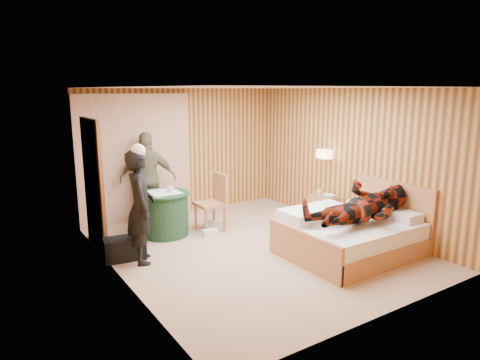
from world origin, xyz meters
TOP-DOWN VIEW (x-y plane):
  - floor at (0.00, 0.00)m, footprint 4.20×5.00m
  - ceiling at (0.00, 0.00)m, footprint 4.20×5.00m
  - wall_back at (0.00, 2.50)m, footprint 4.20×0.02m
  - wall_left at (-2.10, 0.00)m, footprint 0.02×5.00m
  - wall_right at (2.10, 0.00)m, footprint 0.02×5.00m
  - curtain at (-1.00, 2.43)m, footprint 2.20×0.08m
  - doorway at (-2.06, 1.40)m, footprint 0.06×0.90m
  - wall_lamp at (1.92, 0.45)m, footprint 0.26×0.24m
  - bed at (1.13, -0.99)m, footprint 1.95×1.50m
  - nightstand at (1.88, 0.39)m, footprint 0.39×0.53m
  - round_table at (-0.91, 1.35)m, footprint 0.86×0.86m
  - chair_far at (-0.91, 2.03)m, footprint 0.43×0.43m
  - chair_near at (-0.07, 1.10)m, footprint 0.47×0.47m
  - duffel_bag at (-1.85, 0.65)m, footprint 0.64×0.41m
  - sneaker_left at (-0.02, 1.27)m, footprint 0.31×0.22m
  - sneaker_right at (-0.28, 0.87)m, footprint 0.28×0.13m
  - woman_standing at (-1.65, 0.44)m, footprint 0.55×0.69m
  - man_at_table at (-0.91, 2.07)m, footprint 1.09×0.77m
  - man_on_bed at (1.15, -1.21)m, footprint 0.86×0.67m
  - book_lower at (1.88, 0.34)m, footprint 0.21×0.25m
  - book_upper at (1.88, 0.34)m, footprint 0.23×0.27m
  - cup_nightstand at (1.88, 0.52)m, footprint 0.13×0.13m
  - cup_table at (-0.81, 1.30)m, footprint 0.15×0.15m

SIDE VIEW (x-z plane):
  - floor at x=0.00m, z-range -0.01..0.01m
  - sneaker_right at x=-0.28m, z-range 0.00..0.12m
  - sneaker_left at x=-0.02m, z-range 0.00..0.13m
  - duffel_bag at x=-1.85m, z-range 0.00..0.34m
  - nightstand at x=1.88m, z-range 0.01..0.52m
  - bed at x=1.13m, z-range -0.22..0.81m
  - round_table at x=-0.91m, z-range 0.00..0.77m
  - book_lower at x=1.88m, z-range 0.51..0.53m
  - chair_far at x=-0.91m, z-range 0.07..1.00m
  - book_upper at x=1.88m, z-range 0.53..0.55m
  - cup_nightstand at x=1.88m, z-range 0.51..0.61m
  - chair_near at x=-0.07m, z-range 0.08..1.11m
  - cup_table at x=-0.81m, z-range 0.76..0.86m
  - woman_standing at x=-1.65m, z-range 0.00..1.66m
  - man_at_table at x=-0.91m, z-range 0.00..1.72m
  - man_on_bed at x=1.15m, z-range 0.06..1.83m
  - doorway at x=-2.06m, z-range 0.00..2.05m
  - curtain at x=-1.00m, z-range 0.00..2.40m
  - wall_back at x=0.00m, z-range 0.00..2.50m
  - wall_left at x=-2.10m, z-range 0.00..2.50m
  - wall_right at x=2.10m, z-range 0.00..2.50m
  - wall_lamp at x=1.92m, z-range 1.22..1.38m
  - ceiling at x=0.00m, z-range 2.50..2.50m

